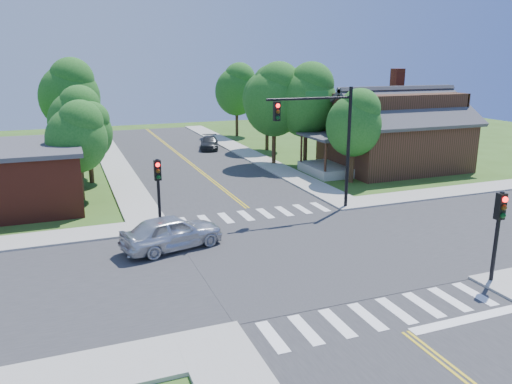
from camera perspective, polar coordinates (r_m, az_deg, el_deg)
name	(u,v)px	position (r m, az deg, el deg)	size (l,w,h in m)	color
ground	(303,253)	(23.45, 5.44, -6.94)	(100.00, 100.00, 0.00)	#34541A
road_ns	(303,252)	(23.44, 5.45, -6.90)	(10.00, 90.00, 0.04)	#2D2D30
road_ew	(303,252)	(23.44, 5.45, -6.89)	(90.00, 10.00, 0.04)	#2D2D30
intersection_patch	(303,253)	(23.45, 5.44, -6.94)	(10.20, 10.20, 0.06)	#2D2D30
sidewalk_ne	(387,163)	(44.44, 14.71, 3.26)	(40.00, 40.00, 0.14)	#9E9B93
crosswalk_north	(256,214)	(28.77, -0.05, -2.58)	(8.85, 2.00, 0.01)	white
crosswalk_south	(382,313)	(18.63, 14.19, -13.31)	(8.85, 2.00, 0.01)	white
centerline	(303,252)	(23.43, 5.45, -6.84)	(0.30, 90.00, 0.01)	gold
stop_bar	(467,320)	(19.19, 22.95, -13.37)	(4.60, 0.45, 0.09)	white
signal_mast_ne	(324,129)	(28.79, 7.73, 7.11)	(5.30, 0.42, 7.20)	black
signal_pole_se	(499,220)	(21.58, 26.03, -2.92)	(0.34, 0.42, 3.80)	black
signal_pole_nw	(158,181)	(26.05, -11.12, 1.23)	(0.34, 0.42, 3.80)	black
house_ne	(394,128)	(42.24, 15.46, 7.11)	(13.05, 8.80, 7.11)	#301F10
tree_e_a	(355,121)	(36.29, 11.28, 7.91)	(3.99, 3.79, 6.78)	#382314
tree_e_b	(308,98)	(41.51, 5.93, 10.59)	(5.03, 4.77, 8.54)	#382314
tree_e_c	(268,95)	(48.83, 1.41, 11.05)	(4.82, 4.58, 8.20)	#382314
tree_e_d	(237,88)	(58.04, -2.14, 11.77)	(4.92, 4.67, 8.36)	#382314
tree_w_a	(78,135)	(32.92, -19.69, 6.13)	(3.73, 3.55, 6.35)	#382314
tree_w_b	(78,118)	(39.26, -19.73, 7.99)	(4.07, 3.87, 6.92)	#382314
tree_w_c	(70,93)	(47.56, -20.46, 10.57)	(5.23, 4.97, 8.89)	#382314
tree_w_d	(73,99)	(56.40, -20.16, 9.97)	(4.20, 3.99, 7.14)	#382314
tree_house	(275,98)	(41.77, 2.24, 10.69)	(5.03, 4.78, 8.56)	#382314
tree_bldg	(89,130)	(37.52, -18.56, 6.73)	(3.45, 3.28, 5.87)	#382314
car_silver	(172,233)	(23.84, -9.58, -4.62)	(5.12, 2.99, 1.64)	silver
car_dgrey	(209,143)	(49.96, -5.35, 5.59)	(2.90, 4.59, 1.24)	#282A2D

